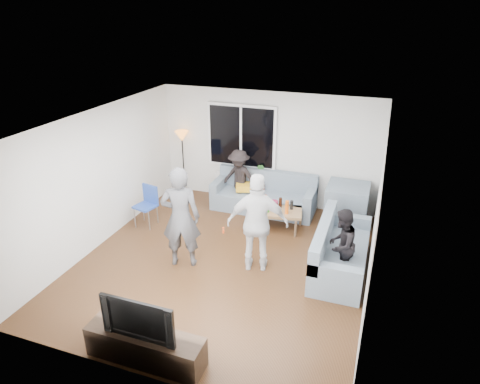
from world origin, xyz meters
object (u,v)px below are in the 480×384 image
at_px(coffee_table, 275,219).
at_px(television, 142,315).
at_px(tv_console, 146,347).
at_px(player_left, 181,218).
at_px(floor_lamp, 183,163).
at_px(spectator_back, 239,178).
at_px(sofa_back_section, 264,193).
at_px(side_chair, 145,207).
at_px(spectator_right, 341,245).
at_px(player_right, 258,223).
at_px(sofa_right_section, 342,248).

height_order(coffee_table, television, television).
bearing_deg(tv_console, player_left, 104.28).
height_order(floor_lamp, spectator_back, floor_lamp).
xyz_separation_m(sofa_back_section, side_chair, (-2.12, -1.52, 0.01)).
bearing_deg(player_left, spectator_back, -111.39).
bearing_deg(tv_console, coffee_table, 81.07).
bearing_deg(spectator_right, television, -22.80).
bearing_deg(side_chair, coffee_table, 30.89).
bearing_deg(player_right, television, 59.12).
xyz_separation_m(spectator_back, tv_console, (0.42, -4.80, -0.46)).
relative_size(sofa_right_section, coffee_table, 1.82).
distance_m(sofa_right_section, floor_lamp, 4.58).
xyz_separation_m(side_chair, spectator_right, (4.07, -0.53, 0.21)).
bearing_deg(floor_lamp, sofa_back_section, -7.72).
relative_size(side_chair, television, 0.85).
relative_size(player_right, tv_console, 1.12).
bearing_deg(floor_lamp, sofa_right_section, -27.04).
bearing_deg(floor_lamp, spectator_right, -29.90).
bearing_deg(player_left, spectator_right, 172.53).
bearing_deg(player_left, floor_lamp, -82.43).
distance_m(side_chair, spectator_back, 2.19).
distance_m(sofa_right_section, player_left, 2.84).
bearing_deg(sofa_right_section, player_left, 106.06).
bearing_deg(television, player_left, 104.28).
bearing_deg(television, sofa_right_section, 54.45).
distance_m(coffee_table, tv_console, 4.11).
xyz_separation_m(coffee_table, spectator_back, (-1.06, 0.74, 0.48)).
xyz_separation_m(floor_lamp, spectator_right, (4.07, -2.34, -0.14)).
bearing_deg(sofa_back_section, television, -92.17).
distance_m(sofa_back_section, tv_console, 4.78).
height_order(sofa_right_section, spectator_right, spectator_right).
distance_m(sofa_back_section, side_chair, 2.61).
bearing_deg(tv_console, spectator_right, 51.92).
height_order(sofa_right_section, tv_console, sofa_right_section).
distance_m(coffee_table, spectator_right, 2.05).
distance_m(sofa_back_section, spectator_right, 2.84).
height_order(floor_lamp, television, floor_lamp).
relative_size(sofa_back_section, tv_console, 1.44).
distance_m(sofa_right_section, coffee_table, 1.85).
relative_size(player_right, spectator_back, 1.32).
relative_size(spectator_right, tv_console, 0.79).
height_order(spectator_right, tv_console, spectator_right).
bearing_deg(tv_console, sofa_back_section, 87.83).
relative_size(sofa_right_section, side_chair, 2.33).
distance_m(sofa_back_section, floor_lamp, 2.17).
height_order(sofa_back_section, coffee_table, sofa_back_section).
bearing_deg(player_right, player_left, -1.32).
relative_size(sofa_back_section, floor_lamp, 1.47).
xyz_separation_m(floor_lamp, player_right, (2.68, -2.55, 0.11)).
relative_size(floor_lamp, spectator_right, 1.23).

